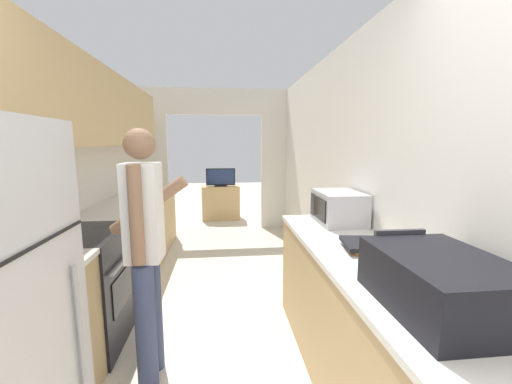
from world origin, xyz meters
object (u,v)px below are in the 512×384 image
tv_cabinet (221,202)px  microwave (338,207)px  person (145,250)px  suitcase (440,282)px  book_stack (364,245)px  range_oven (81,289)px  television (221,177)px

tv_cabinet → microwave: bearing=-75.7°
microwave → person: bearing=-160.3°
suitcase → person: bearing=147.2°
person → microwave: person is taller
book_stack → tv_cabinet: bearing=101.2°
suitcase → microwave: microwave is taller
microwave → tv_cabinet: size_ratio=0.63×
range_oven → television: television is taller
range_oven → microwave: microwave is taller
person → book_stack: 1.38m
range_oven → tv_cabinet: range_oven is taller
person → book_stack: (1.37, -0.16, 0.04)m
microwave → book_stack: bearing=-97.3°
book_stack → range_oven: bearing=163.7°
television → person: bearing=-95.9°
suitcase → tv_cabinet: bearing=99.5°
person → book_stack: size_ratio=5.33×
microwave → book_stack: size_ratio=1.56×
person → television: bearing=-4.3°
suitcase → tv_cabinet: 5.44m
person → tv_cabinet: person is taller
range_oven → tv_cabinet: size_ratio=1.36×
microwave → range_oven: bearing=-177.2°
book_stack → television: size_ratio=0.52×
suitcase → microwave: bearing=85.7°
suitcase → book_stack: size_ratio=1.97×
range_oven → tv_cabinet: 4.17m
range_oven → microwave: 2.14m
person → microwave: bearing=-68.7°
microwave → tv_cabinet: bearing=104.3°
range_oven → suitcase: bearing=-33.5°
person → microwave: (1.46, 0.52, 0.14)m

